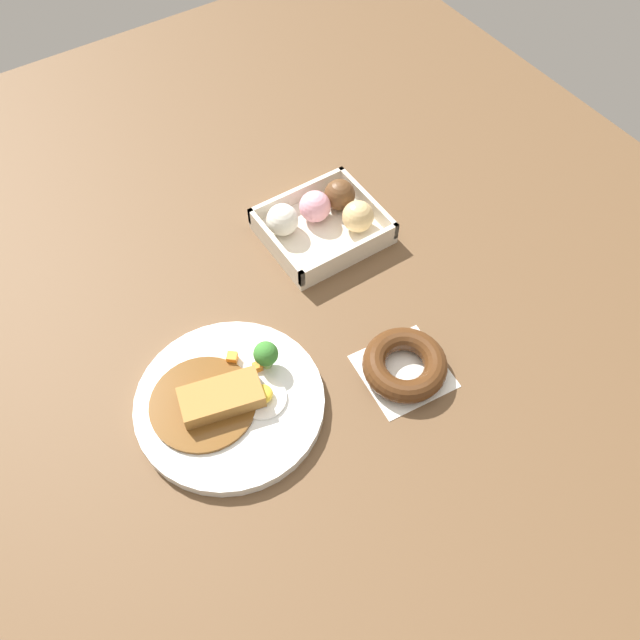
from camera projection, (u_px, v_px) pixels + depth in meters
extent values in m
plane|color=brown|center=(252.00, 304.00, 1.03)|extent=(1.60, 1.60, 0.00)
cylinder|color=white|center=(230.00, 403.00, 0.92)|extent=(0.26, 0.26, 0.02)
cylinder|color=brown|center=(203.00, 403.00, 0.91)|extent=(0.15, 0.15, 0.01)
cube|color=#A87538|center=(221.00, 397.00, 0.90)|extent=(0.12, 0.08, 0.02)
cylinder|color=white|center=(263.00, 398.00, 0.91)|extent=(0.07, 0.07, 0.00)
ellipsoid|color=yellow|center=(262.00, 394.00, 0.90)|extent=(0.03, 0.03, 0.02)
cylinder|color=#8CB766|center=(267.00, 362.00, 0.94)|extent=(0.01, 0.01, 0.02)
sphere|color=#387A2D|center=(266.00, 354.00, 0.92)|extent=(0.04, 0.04, 0.04)
cube|color=orange|center=(258.00, 367.00, 0.94)|extent=(0.01, 0.01, 0.01)
cube|color=orange|center=(232.00, 358.00, 0.94)|extent=(0.02, 0.02, 0.01)
cube|color=beige|center=(323.00, 232.00, 1.11)|extent=(0.19, 0.17, 0.01)
cube|color=beige|center=(367.00, 202.00, 1.12)|extent=(0.01, 0.17, 0.03)
cube|color=beige|center=(276.00, 246.00, 1.06)|extent=(0.01, 0.17, 0.03)
cube|color=beige|center=(297.00, 195.00, 1.13)|extent=(0.19, 0.01, 0.03)
cube|color=beige|center=(350.00, 254.00, 1.05)|extent=(0.19, 0.01, 0.03)
sphere|color=brown|center=(340.00, 195.00, 1.11)|extent=(0.05, 0.05, 0.05)
sphere|color=pink|center=(315.00, 207.00, 1.10)|extent=(0.05, 0.05, 0.05)
sphere|color=silver|center=(282.00, 220.00, 1.08)|extent=(0.05, 0.05, 0.05)
sphere|color=#DBB77A|center=(358.00, 216.00, 1.08)|extent=(0.05, 0.05, 0.05)
cube|color=white|center=(403.00, 371.00, 0.96)|extent=(0.13, 0.13, 0.00)
torus|color=#4C2B14|center=(405.00, 365.00, 0.94)|extent=(0.12, 0.12, 0.03)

